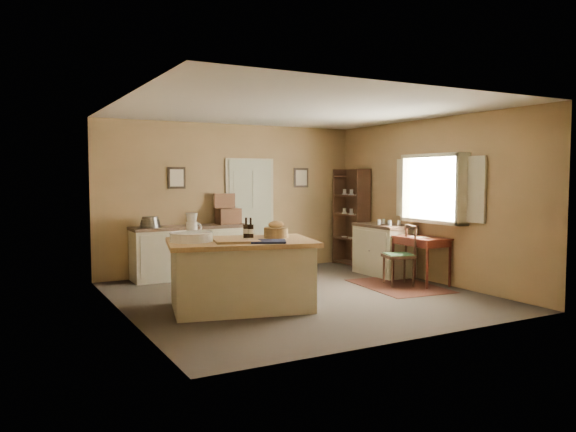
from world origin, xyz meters
The scene contains 16 objects.
ground centered at (0.00, 0.00, 0.00)m, with size 5.00×5.00×0.00m, color #4B4139.
wall_back centered at (0.00, 2.50, 1.35)m, with size 5.00×0.10×2.70m, color #99784E.
wall_front centered at (0.00, -2.50, 1.35)m, with size 5.00×0.10×2.70m, color #99784E.
wall_left centered at (-2.50, 0.00, 1.35)m, with size 0.10×5.00×2.70m, color #99784E.
wall_right centered at (2.50, 0.00, 1.35)m, with size 0.10×5.00×2.70m, color #99784E.
ceiling centered at (0.00, 0.00, 2.70)m, with size 5.00×5.00×0.00m, color silver.
door centered at (0.35, 2.47, 1.05)m, with size 0.97×0.06×2.11m, color #ACB193.
framed_prints centered at (0.20, 2.48, 1.72)m, with size 2.82×0.02×0.38m.
window centered at (2.42, -0.20, 1.55)m, with size 0.25×1.99×1.12m.
work_island centered at (-1.07, -0.31, 0.48)m, with size 2.11×1.63×1.20m.
sideboard centered at (-0.89, 2.20, 0.48)m, with size 2.03×0.58×1.18m.
rug centered at (1.75, -0.13, 0.00)m, with size 1.10×1.60×0.01m, color #4B2319.
writing_desk centered at (2.20, -0.13, 0.67)m, with size 0.55×0.90×0.82m.
desk_chair centered at (1.79, -0.07, 0.47)m, with size 0.44×0.44×0.94m, color #311D14, non-canonical shape.
right_cabinet centered at (2.20, 0.83, 0.46)m, with size 0.62×1.12×0.99m.
shelving_unit centered at (2.35, 2.00, 0.94)m, with size 0.32×0.85×1.89m.
Camera 1 is at (-4.01, -7.04, 1.74)m, focal length 35.00 mm.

